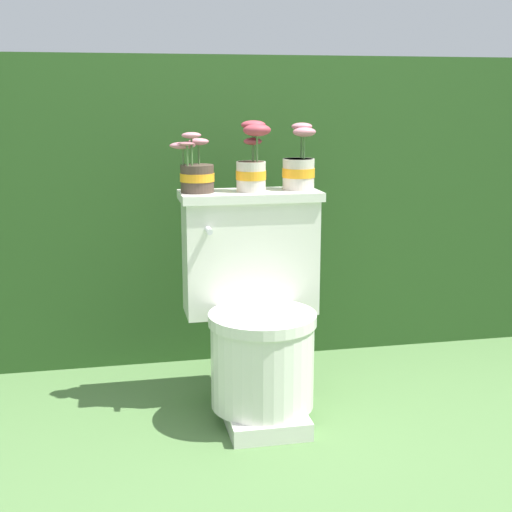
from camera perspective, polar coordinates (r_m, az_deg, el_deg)
name	(u,v)px	position (r m, az deg, el deg)	size (l,w,h in m)	color
ground_plane	(271,424)	(2.45, 1.17, -13.26)	(12.00, 12.00, 0.00)	#4C703D
hedge_backdrop	(222,200)	(3.22, -2.74, 4.51)	(4.20, 0.74, 1.23)	#284C1E
toilet	(257,312)	(2.43, 0.04, -4.52)	(0.48, 0.50, 0.75)	silver
potted_plant_left	(196,172)	(2.43, -4.82, 6.71)	(0.15, 0.12, 0.20)	#47382D
potted_plant_midleft	(252,164)	(2.44, -0.31, 7.37)	(0.12, 0.10, 0.24)	beige
potted_plant_middle	(299,168)	(2.50, 3.46, 7.07)	(0.12, 0.11, 0.23)	beige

